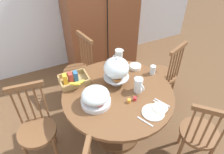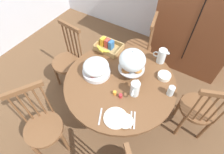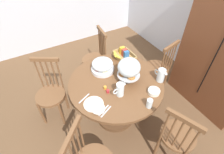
# 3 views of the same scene
# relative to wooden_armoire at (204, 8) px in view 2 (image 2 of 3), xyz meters

# --- Properties ---
(ground_plane) EXTENTS (10.00, 10.00, 0.00)m
(ground_plane) POSITION_rel_wooden_armoire_xyz_m (-0.38, -1.50, -0.98)
(ground_plane) COLOR brown
(wooden_armoire) EXTENTS (1.18, 0.60, 1.96)m
(wooden_armoire) POSITION_rel_wooden_armoire_xyz_m (0.00, 0.00, 0.00)
(wooden_armoire) COLOR brown
(wooden_armoire) RESTS_ON ground_plane
(dining_table) EXTENTS (1.18, 1.18, 0.74)m
(dining_table) POSITION_rel_wooden_armoire_xyz_m (-0.42, -1.48, -0.46)
(dining_table) COLOR brown
(dining_table) RESTS_ON ground_plane
(windsor_chair_near_window) EXTENTS (0.41, 0.41, 0.97)m
(windsor_chair_near_window) POSITION_rel_wooden_armoire_xyz_m (-0.59, -0.60, -0.53)
(windsor_chair_near_window) COLOR brown
(windsor_chair_near_window) RESTS_ON ground_plane
(windsor_chair_by_cabinet) EXTENTS (0.40, 0.40, 0.97)m
(windsor_chair_by_cabinet) POSITION_rel_wooden_armoire_xyz_m (-1.30, -1.36, -0.53)
(windsor_chair_by_cabinet) COLOR brown
(windsor_chair_by_cabinet) RESTS_ON ground_plane
(windsor_chair_facing_door) EXTENTS (0.46, 0.46, 0.97)m
(windsor_chair_facing_door) POSITION_rel_wooden_armoire_xyz_m (-0.90, -2.23, -0.53)
(windsor_chair_facing_door) COLOR brown
(windsor_chair_facing_door) RESTS_ON ground_plane
(windsor_chair_host_seat) EXTENTS (0.43, 0.43, 0.97)m
(windsor_chair_host_seat) POSITION_rel_wooden_armoire_xyz_m (0.42, -1.18, -0.53)
(windsor_chair_host_seat) COLOR brown
(windsor_chair_host_seat) RESTS_ON ground_plane
(pastry_stand_with_dome) EXTENTS (0.28, 0.28, 0.34)m
(pastry_stand_with_dome) POSITION_rel_wooden_armoire_xyz_m (-0.37, -1.33, -0.05)
(pastry_stand_with_dome) COLOR silver
(pastry_stand_with_dome) RESTS_ON dining_table
(fruit_platter_covered) EXTENTS (0.30, 0.30, 0.18)m
(fruit_platter_covered) POSITION_rel_wooden_armoire_xyz_m (-0.68, -1.52, -0.16)
(fruit_platter_covered) COLOR silver
(fruit_platter_covered) RESTS_ON dining_table
(orange_juice_pitcher) EXTENTS (0.18, 0.09, 0.18)m
(orange_juice_pitcher) POSITION_rel_wooden_armoire_xyz_m (-0.17, -0.99, -0.16)
(orange_juice_pitcher) COLOR silver
(orange_juice_pitcher) RESTS_ON dining_table
(milk_pitcher) EXTENTS (0.09, 0.17, 0.17)m
(milk_pitcher) POSITION_rel_wooden_armoire_xyz_m (-0.21, -1.54, -0.17)
(milk_pitcher) COLOR silver
(milk_pitcher) RESTS_ON dining_table
(cereal_basket) EXTENTS (0.32, 0.30, 0.12)m
(cereal_basket) POSITION_rel_wooden_armoire_xyz_m (-0.79, -1.13, -0.20)
(cereal_basket) COLOR tan
(cereal_basket) RESTS_ON dining_table
(china_plate_large) EXTENTS (0.22, 0.22, 0.01)m
(china_plate_large) POSITION_rel_wooden_armoire_xyz_m (-0.24, -1.87, -0.24)
(china_plate_large) COLOR white
(china_plate_large) RESTS_ON dining_table
(china_plate_small) EXTENTS (0.15, 0.15, 0.01)m
(china_plate_small) POSITION_rel_wooden_armoire_xyz_m (-0.15, -1.85, -0.23)
(china_plate_small) COLOR white
(china_plate_small) RESTS_ON china_plate_large
(cereal_bowl) EXTENTS (0.14, 0.14, 0.04)m
(cereal_bowl) POSITION_rel_wooden_armoire_xyz_m (-0.04, -1.19, -0.22)
(cereal_bowl) COLOR white
(cereal_bowl) RESTS_ON dining_table
(drinking_glass) EXTENTS (0.06, 0.06, 0.11)m
(drinking_glass) POSITION_rel_wooden_armoire_xyz_m (0.09, -1.36, -0.19)
(drinking_glass) COLOR silver
(drinking_glass) RESTS_ON dining_table
(jam_jar_strawberry) EXTENTS (0.04, 0.04, 0.04)m
(jam_jar_strawberry) POSITION_rel_wooden_armoire_xyz_m (-0.31, -1.65, -0.22)
(jam_jar_strawberry) COLOR #B7282D
(jam_jar_strawberry) RESTS_ON dining_table
(jam_jar_apricot) EXTENTS (0.04, 0.04, 0.04)m
(jam_jar_apricot) POSITION_rel_wooden_armoire_xyz_m (-0.38, -1.65, -0.22)
(jam_jar_apricot) COLOR orange
(jam_jar_apricot) RESTS_ON dining_table
(table_knife) EXTENTS (0.08, 0.16, 0.01)m
(table_knife) POSITION_rel_wooden_armoire_xyz_m (-0.11, -1.81, -0.24)
(table_knife) COLOR silver
(table_knife) RESTS_ON dining_table
(dinner_fork) EXTENTS (0.08, 0.16, 0.01)m
(dinner_fork) POSITION_rel_wooden_armoire_xyz_m (-0.08, -1.80, -0.24)
(dinner_fork) COLOR silver
(dinner_fork) RESTS_ON dining_table
(soup_spoon) EXTENTS (0.08, 0.16, 0.01)m
(soup_spoon) POSITION_rel_wooden_armoire_xyz_m (-0.36, -1.93, -0.24)
(soup_spoon) COLOR silver
(soup_spoon) RESTS_ON dining_table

